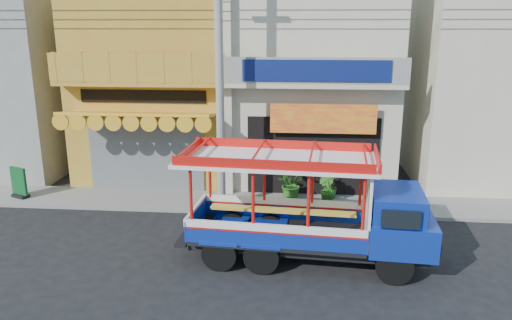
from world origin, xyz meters
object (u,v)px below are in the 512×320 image
at_px(green_sign, 19,185).
at_px(potted_plant_c, 330,186).
at_px(potted_plant_b, 327,189).
at_px(songthaew_truck, 325,210).
at_px(utility_pole, 224,57).
at_px(potted_plant_a, 291,184).

bearing_deg(green_sign, potted_plant_c, 4.54).
relative_size(potted_plant_b, potted_plant_c, 1.30).
distance_m(songthaew_truck, green_sign, 11.13).
xyz_separation_m(songthaew_truck, potted_plant_c, (0.44, 4.69, -0.90)).
height_order(utility_pole, songthaew_truck, utility_pole).
relative_size(utility_pole, potted_plant_a, 26.12).
bearing_deg(green_sign, potted_plant_a, 4.28).
bearing_deg(songthaew_truck, green_sign, 159.82).
height_order(green_sign, potted_plant_c, green_sign).
xyz_separation_m(green_sign, potted_plant_b, (10.68, 0.19, 0.09)).
distance_m(utility_pole, potted_plant_a, 4.99).
bearing_deg(potted_plant_a, green_sign, 122.95).
distance_m(songthaew_truck, potted_plant_a, 4.70).
xyz_separation_m(green_sign, potted_plant_a, (9.48, 0.71, 0.08)).
bearing_deg(potted_plant_c, green_sign, -61.56).
xyz_separation_m(potted_plant_a, potted_plant_b, (1.20, -0.52, 0.01)).
bearing_deg(potted_plant_a, potted_plant_c, -55.01).
distance_m(green_sign, potted_plant_c, 10.89).
bearing_deg(potted_plant_a, songthaew_truck, -139.71).
relative_size(songthaew_truck, potted_plant_c, 7.74).
height_order(potted_plant_a, potted_plant_b, potted_plant_b).
relative_size(green_sign, potted_plant_a, 1.02).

